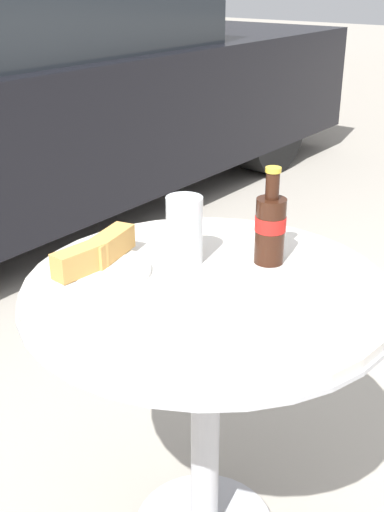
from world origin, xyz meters
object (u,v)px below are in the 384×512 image
(bistro_table, at_px, (206,336))
(drinking_glass, at_px, (184,233))
(parked_car, at_px, (14,93))
(lunch_plate_near, at_px, (99,260))
(cola_bottle_left, at_px, (270,226))

(bistro_table, xyz_separation_m, drinking_glass, (0.06, 0.10, 0.19))
(drinking_glass, distance_m, parked_car, 2.44)
(lunch_plate_near, xyz_separation_m, parked_car, (1.37, 1.99, -0.06))
(bistro_table, distance_m, lunch_plate_near, 0.28)
(parked_car, bearing_deg, bistro_table, -120.15)
(cola_bottle_left, bearing_deg, parked_car, 63.64)
(cola_bottle_left, xyz_separation_m, parked_car, (1.12, 2.26, -0.11))
(cola_bottle_left, xyz_separation_m, drinking_glass, (-0.11, 0.15, -0.02))
(bistro_table, xyz_separation_m, cola_bottle_left, (0.16, -0.05, 0.21))
(cola_bottle_left, bearing_deg, lunch_plate_near, 134.13)
(bistro_table, relative_size, parked_car, 0.17)
(cola_bottle_left, height_order, parked_car, parked_car)
(bistro_table, height_order, parked_car, parked_car)
(cola_bottle_left, distance_m, drinking_glass, 0.18)
(drinking_glass, height_order, lunch_plate_near, drinking_glass)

